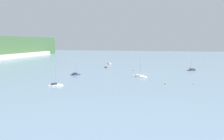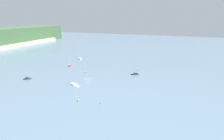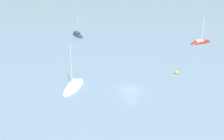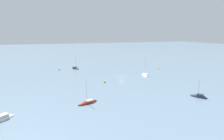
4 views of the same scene
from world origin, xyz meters
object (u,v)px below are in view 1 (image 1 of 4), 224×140
object	(u,v)px
sailboat_3	(192,70)
sailboat_4	(140,77)
sailboat_1	(55,86)
mooring_buoy_1	(190,68)
sailboat_0	(76,75)
mooring_buoy_2	(165,83)
mooring_buoy_3	(134,70)
sailboat_5	(109,64)
mooring_buoy_0	(194,84)
sailboat_2	(106,67)

from	to	relation	value
sailboat_3	sailboat_4	size ratio (longest dim) A/B	0.73
sailboat_1	mooring_buoy_1	distance (m)	95.68
sailboat_0	mooring_buoy_2	xyz separation A→B (m)	(-15.31, -47.66, 0.28)
sailboat_4	mooring_buoy_3	size ratio (longest dim) A/B	12.76
mooring_buoy_3	mooring_buoy_2	bearing A→B (deg)	-155.26
sailboat_1	mooring_buoy_2	size ratio (longest dim) A/B	11.39
sailboat_4	mooring_buoy_2	xyz separation A→B (m)	(-16.96, -12.87, 0.31)
mooring_buoy_2	mooring_buoy_3	distance (m)	45.46
sailboat_4	mooring_buoy_3	xyz separation A→B (m)	(24.33, 6.16, 0.36)
sailboat_1	sailboat_3	size ratio (longest dim) A/B	1.08
mooring_buoy_1	sailboat_5	bearing A→B (deg)	74.23
sailboat_5	mooring_buoy_0	xyz separation A→B (m)	(-75.04, -55.67, 0.14)
sailboat_3	mooring_buoy_0	bearing A→B (deg)	53.98
sailboat_4	mooring_buoy_3	distance (m)	25.10
sailboat_1	sailboat_2	size ratio (longest dim) A/B	1.00
sailboat_1	sailboat_0	bearing A→B (deg)	65.88
sailboat_0	sailboat_5	bearing A→B (deg)	52.01
mooring_buoy_2	mooring_buoy_3	size ratio (longest dim) A/B	0.89
sailboat_2	mooring_buoy_3	distance (m)	24.39
sailboat_4	sailboat_2	bearing A→B (deg)	146.80
mooring_buoy_3	mooring_buoy_1	bearing A→B (deg)	-62.86
sailboat_1	sailboat_4	world-z (taller)	sailboat_4
mooring_buoy_0	mooring_buoy_1	distance (m)	58.16
sailboat_3	mooring_buoy_0	world-z (taller)	sailboat_3
sailboat_4	mooring_buoy_2	distance (m)	21.29
sailboat_0	mooring_buoy_0	world-z (taller)	sailboat_0
sailboat_4	sailboat_5	distance (m)	67.28
sailboat_2	sailboat_4	world-z (taller)	sailboat_4
sailboat_1	sailboat_4	distance (m)	44.33
sailboat_0	sailboat_2	bearing A→B (deg)	44.45
mooring_buoy_1	mooring_buoy_0	bearing A→B (deg)	175.20
sailboat_1	sailboat_4	bearing A→B (deg)	14.27
mooring_buoy_1	sailboat_0	bearing A→B (deg)	124.55
sailboat_5	mooring_buoy_3	bearing A→B (deg)	176.73
mooring_buoy_1	mooring_buoy_3	xyz separation A→B (m)	(-18.23, 35.56, 0.09)
sailboat_1	mooring_buoy_0	bearing A→B (deg)	-14.85
mooring_buoy_1	mooring_buoy_2	distance (m)	61.77
sailboat_2	mooring_buoy_1	world-z (taller)	sailboat_2
mooring_buoy_0	mooring_buoy_2	bearing A→B (deg)	97.64
sailboat_2	mooring_buoy_2	world-z (taller)	sailboat_2
mooring_buoy_1	mooring_buoy_2	xyz separation A→B (m)	(-59.52, 16.53, 0.04)
sailboat_3	sailboat_5	size ratio (longest dim) A/B	0.83
sailboat_0	sailboat_1	xyz separation A→B (m)	(-29.78, -3.53, 0.00)
sailboat_0	sailboat_5	size ratio (longest dim) A/B	0.75
sailboat_1	sailboat_4	size ratio (longest dim) A/B	0.79
sailboat_5	mooring_buoy_0	world-z (taller)	sailboat_5
sailboat_1	mooring_buoy_1	bearing A→B (deg)	19.77
sailboat_0	mooring_buoy_3	distance (m)	38.66
sailboat_0	sailboat_3	distance (m)	72.91
mooring_buoy_1	mooring_buoy_2	bearing A→B (deg)	164.48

